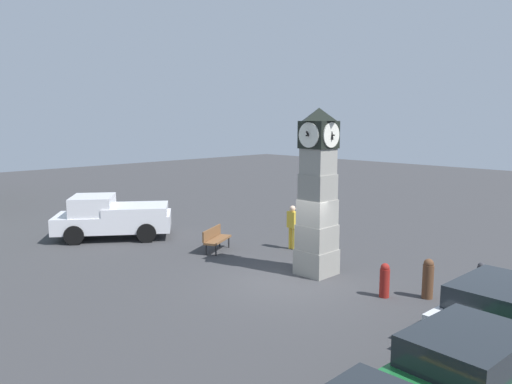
# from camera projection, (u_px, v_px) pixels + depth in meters

# --- Properties ---
(ground_plane) EXTENTS (82.43, 82.43, 0.00)m
(ground_plane) POSITION_uv_depth(u_px,v_px,m) (288.00, 282.00, 15.68)
(ground_plane) COLOR #38383A
(clock_tower) EXTENTS (1.30, 1.28, 5.45)m
(clock_tower) POSITION_uv_depth(u_px,v_px,m) (318.00, 197.00, 16.18)
(clock_tower) COLOR gray
(clock_tower) RESTS_ON ground_plane
(bollard_near_tower) EXTENTS (0.23, 0.23, 1.08)m
(bollard_near_tower) POSITION_uv_depth(u_px,v_px,m) (480.00, 281.00, 14.14)
(bollard_near_tower) COLOR #333338
(bollard_near_tower) RESTS_ON ground_plane
(bollard_mid_row) EXTENTS (0.31, 0.31, 1.16)m
(bollard_mid_row) POSITION_uv_depth(u_px,v_px,m) (428.00, 278.00, 14.23)
(bollard_mid_row) COLOR brown
(bollard_mid_row) RESTS_ON ground_plane
(bollard_far_row) EXTENTS (0.29, 0.29, 1.00)m
(bollard_far_row) POSITION_uv_depth(u_px,v_px,m) (385.00, 280.00, 14.33)
(bollard_far_row) COLOR maroon
(bollard_far_row) RESTS_ON ground_plane
(car_near_tower) EXTENTS (4.05, 2.02, 1.56)m
(car_near_tower) POSITION_uv_depth(u_px,v_px,m) (472.00, 370.00, 8.62)
(car_near_tower) COLOR #19602D
(car_near_tower) RESTS_ON ground_plane
(car_by_building) EXTENTS (4.27, 2.13, 1.47)m
(car_by_building) POSITION_uv_depth(u_px,v_px,m) (505.00, 311.00, 11.36)
(car_by_building) COLOR silver
(car_by_building) RESTS_ON ground_plane
(pickup_truck) EXTENTS (5.13, 4.56, 1.85)m
(pickup_truck) POSITION_uv_depth(u_px,v_px,m) (113.00, 217.00, 21.43)
(pickup_truck) COLOR silver
(pickup_truck) RESTS_ON ground_plane
(bench) EXTENTS (1.67, 1.18, 0.90)m
(bench) POSITION_uv_depth(u_px,v_px,m) (216.00, 238.00, 19.36)
(bench) COLOR brown
(bench) RESTS_ON ground_plane
(pedestrian_crossing_lot) EXTENTS (0.26, 0.41, 1.74)m
(pedestrian_crossing_lot) POSITION_uv_depth(u_px,v_px,m) (292.00, 224.00, 19.57)
(pedestrian_crossing_lot) COLOR gold
(pedestrian_crossing_lot) RESTS_ON ground_plane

